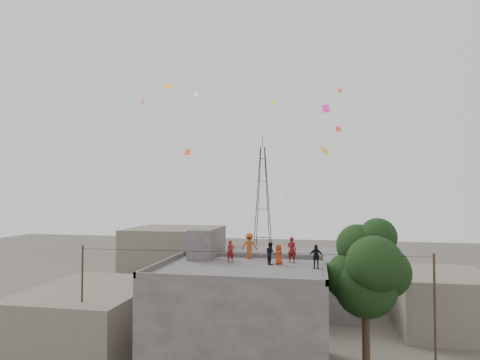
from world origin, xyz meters
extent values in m
cube|color=#474442|center=(0.00, 0.00, 3.00)|extent=(10.00, 8.00, 6.00)
cube|color=#514F4C|center=(0.00, 0.00, 6.05)|extent=(10.00, 8.00, 0.10)
cube|color=#474442|center=(0.00, 3.92, 6.25)|extent=(10.00, 0.15, 0.30)
cube|color=#474442|center=(0.00, -3.92, 6.25)|extent=(10.00, 0.15, 0.30)
cube|color=#474442|center=(4.92, 0.00, 6.25)|extent=(0.15, 8.00, 0.30)
cube|color=#474442|center=(-4.92, 0.00, 6.25)|extent=(0.15, 8.00, 0.30)
cube|color=#474442|center=(-3.20, 2.60, 7.10)|extent=(1.60, 1.80, 2.00)
cube|color=#686152|center=(-11.00, 2.00, 2.00)|extent=(8.00, 10.00, 4.00)
cube|color=#474442|center=(2.00, 14.00, 2.50)|extent=(12.00, 9.00, 5.00)
cube|color=#686152|center=(-10.00, 16.00, 3.50)|extent=(9.00, 8.00, 7.00)
cube|color=#686152|center=(14.00, 10.00, 2.20)|extent=(7.00, 8.00, 4.40)
cylinder|color=black|center=(7.20, 0.50, 2.00)|extent=(0.44, 0.44, 4.00)
cylinder|color=black|center=(7.35, 0.60, 3.60)|extent=(0.64, 0.91, 2.14)
sphere|color=black|center=(7.20, 0.50, 5.20)|extent=(3.60, 3.60, 3.60)
sphere|color=black|center=(8.30, 0.80, 6.00)|extent=(3.00, 3.00, 3.00)
sphere|color=black|center=(6.30, 1.00, 5.60)|extent=(2.80, 2.80, 2.80)
sphere|color=black|center=(7.60, -0.30, 6.60)|extent=(3.20, 3.20, 3.20)
sphere|color=black|center=(6.90, 1.40, 7.40)|extent=(2.60, 2.60, 2.60)
sphere|color=black|center=(8.00, 1.10, 8.00)|extent=(2.20, 2.20, 2.20)
cylinder|color=black|center=(-9.50, -1.50, 3.70)|extent=(0.12, 0.12, 7.40)
cylinder|color=black|center=(10.50, -1.00, 3.70)|extent=(0.12, 0.12, 7.40)
cylinder|color=black|center=(0.50, -1.25, 7.20)|extent=(20.00, 0.52, 0.02)
cylinder|color=black|center=(-4.85, 39.15, 9.00)|extent=(1.27, 1.27, 18.01)
cylinder|color=black|center=(-3.15, 39.15, 9.00)|extent=(1.27, 1.27, 18.01)
cylinder|color=black|center=(-3.15, 40.85, 9.00)|extent=(1.27, 1.27, 18.01)
cylinder|color=black|center=(-4.85, 40.85, 9.00)|extent=(1.27, 1.27, 18.01)
cube|color=black|center=(-4.00, 40.00, 3.60)|extent=(2.36, 0.08, 0.08)
cube|color=black|center=(-4.00, 40.00, 3.60)|extent=(0.08, 2.36, 0.08)
cube|color=black|center=(-4.00, 40.00, 8.10)|extent=(1.81, 0.08, 0.08)
cube|color=black|center=(-4.00, 40.00, 8.10)|extent=(0.08, 1.81, 0.08)
cube|color=black|center=(-4.00, 40.00, 12.60)|extent=(1.26, 0.08, 0.08)
cube|color=black|center=(-4.00, 40.00, 12.60)|extent=(0.08, 1.26, 0.08)
cube|color=black|center=(-4.00, 40.00, 16.20)|extent=(0.82, 0.08, 0.08)
cube|color=black|center=(-4.00, 40.00, 16.20)|extent=(0.08, 0.82, 0.08)
cylinder|color=black|center=(-4.00, 40.00, 19.00)|extent=(0.08, 0.08, 2.00)
imported|color=maroon|center=(2.87, 2.41, 6.92)|extent=(0.69, 0.56, 1.64)
imported|color=#BB3515|center=(2.11, 1.57, 6.73)|extent=(0.73, 0.68, 1.25)
imported|color=black|center=(1.60, 1.45, 6.79)|extent=(0.79, 0.84, 1.39)
imported|color=black|center=(4.40, 0.58, 6.81)|extent=(0.85, 0.40, 1.42)
imported|color=#B04714|center=(-0.06, 3.40, 6.98)|extent=(1.15, 0.69, 1.75)
imported|color=maroon|center=(-1.00, 1.67, 6.81)|extent=(0.62, 0.54, 1.42)
plane|color=red|center=(-5.06, 5.06, 13.66)|extent=(0.53, 0.31, 0.46)
plane|color=#FF28A1|center=(5.20, 6.95, 16.95)|extent=(0.61, 0.50, 0.56)
plane|color=#E4FB26|center=(0.61, 12.37, 18.77)|extent=(0.43, 0.25, 0.37)
plane|color=blue|center=(9.12, 3.93, 15.57)|extent=(0.16, 0.63, 0.62)
plane|color=white|center=(-6.59, 12.04, 19.86)|extent=(0.44, 0.31, 0.43)
plane|color=#F93E1B|center=(6.80, 16.29, 20.62)|extent=(0.36, 0.14, 0.36)
plane|color=#32BC67|center=(2.25, 5.85, 10.50)|extent=(0.38, 0.50, 0.35)
plane|color=#EA3F37|center=(6.22, 9.36, 15.77)|extent=(0.45, 0.31, 0.39)
plane|color=yellow|center=(-5.06, 1.17, 17.62)|extent=(0.46, 0.39, 0.35)
plane|color=#4898D8|center=(4.21, 17.64, 23.00)|extent=(0.21, 0.38, 0.37)
plane|color=#EB4A8D|center=(-8.29, 4.22, 17.49)|extent=(0.29, 0.47, 0.38)
plane|color=gold|center=(5.01, 2.63, 13.30)|extent=(0.61, 0.70, 0.47)
camera|label=1|loc=(4.46, -23.68, 10.52)|focal=30.00mm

